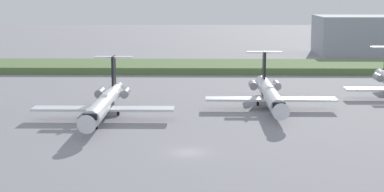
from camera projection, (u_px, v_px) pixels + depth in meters
name	position (u px, v px, depth m)	size (l,w,h in m)	color
ground_plane	(193.00, 107.00, 106.00)	(500.00, 500.00, 0.00)	gray
grass_berm	(196.00, 66.00, 154.98)	(320.00, 20.00, 1.74)	#597542
regional_jet_third	(105.00, 103.00, 96.68)	(22.81, 31.00, 9.00)	silver
regional_jet_fourth	(270.00, 94.00, 105.06)	(22.81, 31.00, 9.00)	silver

